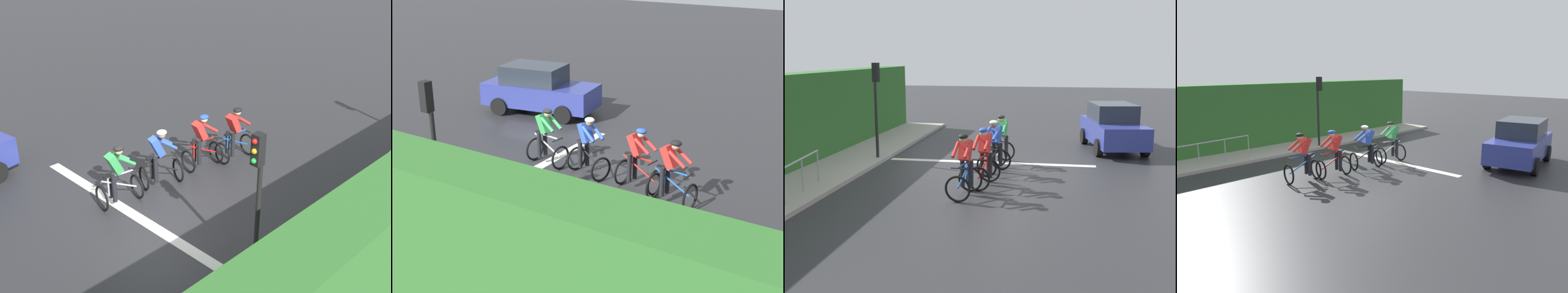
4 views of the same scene
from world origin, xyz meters
The scene contains 9 objects.
ground_plane centered at (0.00, 0.00, 0.00)m, with size 80.00×80.00×0.00m, color #28282B.
sidewalk_kerb centered at (4.99, 2.00, 0.06)m, with size 2.80×21.96×0.12m, color #9E998E.
road_marking_stop_line centered at (0.00, -0.82, 0.00)m, with size 7.00×0.30×0.01m, color silver.
cyclist_lead centered at (0.06, 3.24, 0.80)m, with size 0.81×1.16×1.66m.
cyclist_second centered at (-0.28, 2.17, 0.80)m, with size 0.83×1.17×1.66m.
cyclist_mid centered at (-0.35, 0.63, 0.80)m, with size 0.98×1.24×1.66m.
cyclist_fourth centered at (-0.39, -0.77, 0.80)m, with size 0.84×1.17×1.66m.
traffic_light_near_crossing centered at (3.87, -0.54, 2.22)m, with size 0.21×0.31×3.34m.
pedestrian_railing_kerbside centered at (4.09, 4.52, 0.78)m, with size 0.46×3.26×1.03m.
Camera 1 is at (9.10, -7.47, 7.28)m, focal length 47.58 mm.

